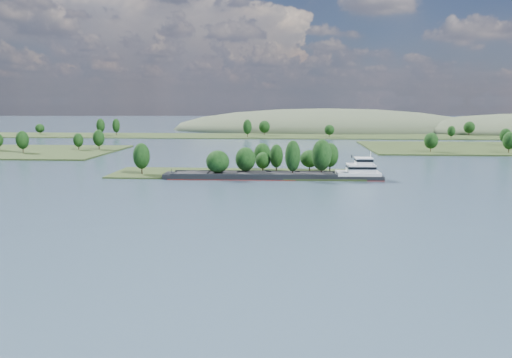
{
  "coord_description": "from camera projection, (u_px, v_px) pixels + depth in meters",
  "views": [
    {
      "loc": [
        20.95,
        -18.63,
        29.3
      ],
      "look_at": [
        11.24,
        130.0,
        6.0
      ],
      "focal_mm": 35.0,
      "sensor_mm": 36.0,
      "label": 1
    }
  ],
  "objects": [
    {
      "name": "tree_island",
      "position": [
        253.0,
        165.0,
        199.49
      ],
      "size": [
        100.0,
        31.07,
        15.58
      ],
      "color": "#243417",
      "rests_on": "ground"
    },
    {
      "name": "cargo_barge",
      "position": [
        288.0,
        175.0,
        190.39
      ],
      "size": [
        83.43,
        12.12,
        11.25
      ],
      "color": "black",
      "rests_on": "ground"
    },
    {
      "name": "ground",
      "position": [
        215.0,
        205.0,
        142.56
      ],
      "size": [
        1800.0,
        1800.0,
        0.0
      ],
      "primitive_type": "plane",
      "color": "#344B5A",
      "rests_on": "ground"
    },
    {
      "name": "hill_west",
      "position": [
        327.0,
        130.0,
        513.32
      ],
      "size": [
        320.0,
        160.0,
        44.0
      ],
      "primitive_type": "ellipsoid",
      "color": "#3E4A33",
      "rests_on": "ground"
    },
    {
      "name": "back_shoreline",
      "position": [
        273.0,
        136.0,
        417.78
      ],
      "size": [
        900.0,
        60.0,
        15.52
      ],
      "color": "#243417",
      "rests_on": "ground"
    }
  ]
}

